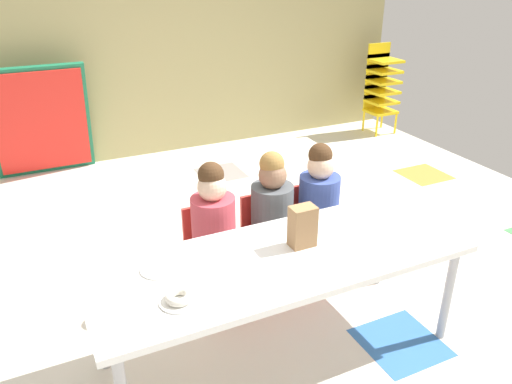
{
  "coord_description": "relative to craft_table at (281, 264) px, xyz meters",
  "views": [
    {
      "loc": [
        -1.23,
        -2.55,
        1.97
      ],
      "look_at": [
        -0.21,
        -0.41,
        0.86
      ],
      "focal_mm": 35.63,
      "sensor_mm": 36.0,
      "label": 1
    }
  ],
  "objects": [
    {
      "name": "kid_chair_yellow_stack",
      "position": [
        2.87,
        2.88,
        0.02
      ],
      "size": [
        0.32,
        0.3,
        1.04
      ],
      "color": "yellow",
      "rests_on": "ground_plane"
    },
    {
      "name": "donut_powdered_on_plate",
      "position": [
        -0.57,
        -0.14,
        0.08
      ],
      "size": [
        0.12,
        0.12,
        0.04
      ],
      "primitive_type": "torus",
      "color": "white",
      "rests_on": "craft_table"
    },
    {
      "name": "craft_table",
      "position": [
        0.0,
        0.0,
        0.0
      ],
      "size": [
        1.92,
        0.7,
        0.61
      ],
      "color": "white",
      "rests_on": "ground_plane"
    },
    {
      "name": "paper_plate_near_edge",
      "position": [
        -0.57,
        -0.14,
        0.05
      ],
      "size": [
        0.18,
        0.18,
        0.01
      ],
      "primitive_type": "cylinder",
      "color": "white",
      "rests_on": "craft_table"
    },
    {
      "name": "ground_plane",
      "position": [
        0.2,
        0.67,
        -0.57
      ],
      "size": [
        5.91,
        5.38,
        0.02
      ],
      "color": "silver"
    },
    {
      "name": "paper_plate_center_table",
      "position": [
        -0.58,
        0.14,
        0.05
      ],
      "size": [
        0.18,
        0.18,
        0.01
      ],
      "primitive_type": "cylinder",
      "color": "white",
      "rests_on": "craft_table"
    },
    {
      "name": "seated_child_middle_seat",
      "position": [
        0.24,
        0.58,
        -0.0
      ],
      "size": [
        0.34,
        0.34,
        0.92
      ],
      "color": "red",
      "rests_on": "ground_plane"
    },
    {
      "name": "back_wall",
      "position": [
        0.19,
        3.35,
        0.83
      ],
      "size": [
        5.91,
        0.1,
        2.78
      ],
      "primitive_type": "cube",
      "color": "tan",
      "rests_on": "ground_plane"
    },
    {
      "name": "seated_child_far_right",
      "position": [
        0.58,
        0.58,
        -0.0
      ],
      "size": [
        0.34,
        0.34,
        0.92
      ],
      "color": "red",
      "rests_on": "ground_plane"
    },
    {
      "name": "folded_activity_table",
      "position": [
        -0.89,
        3.15,
        -0.02
      ],
      "size": [
        0.9,
        0.29,
        1.09
      ],
      "color": "#19724C",
      "rests_on": "ground_plane"
    },
    {
      "name": "paper_bag_brown",
      "position": [
        0.14,
        0.05,
        0.16
      ],
      "size": [
        0.13,
        0.09,
        0.22
      ],
      "primitive_type": "cube",
      "color": "#9E754C",
      "rests_on": "craft_table"
    },
    {
      "name": "seated_child_near_camera",
      "position": [
        -0.14,
        0.58,
        -0.0
      ],
      "size": [
        0.32,
        0.32,
        0.92
      ],
      "color": "red",
      "rests_on": "ground_plane"
    }
  ]
}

